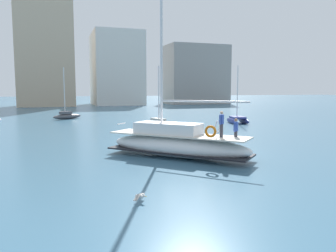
# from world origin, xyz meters

# --- Properties ---
(ground_plane) EXTENTS (400.00, 400.00, 0.00)m
(ground_plane) POSITION_xyz_m (0.00, 0.00, 0.00)
(ground_plane) COLOR #38607A
(main_sailboat) EXTENTS (8.34, 8.63, 12.03)m
(main_sailboat) POSITION_xyz_m (-0.52, -0.63, 0.90)
(main_sailboat) COLOR silver
(main_sailboat) RESTS_ON ground
(moored_sloop_far) EXTENTS (2.58, 5.14, 6.82)m
(moored_sloop_far) POSITION_xyz_m (2.64, 14.23, 0.53)
(moored_sloop_far) COLOR #B7B2A8
(moored_sloop_far) RESTS_ON ground
(moored_catamaran) EXTENTS (2.88, 4.51, 7.32)m
(moored_catamaran) POSITION_xyz_m (14.15, 16.86, 0.54)
(moored_catamaran) COLOR navy
(moored_catamaran) RESTS_ON ground
(moored_cutter_left) EXTENTS (4.48, 3.15, 7.48)m
(moored_cutter_left) POSITION_xyz_m (-6.25, 30.49, 0.52)
(moored_cutter_left) COLOR #4C4C51
(moored_cutter_left) RESTS_ON ground
(seagull) EXTENTS (0.65, 0.84, 0.16)m
(seagull) POSITION_xyz_m (-4.86, -8.32, 0.24)
(seagull) COLOR silver
(seagull) RESTS_ON ground
(waterfront_buildings) EXTENTS (83.54, 17.62, 27.66)m
(waterfront_buildings) POSITION_xyz_m (2.33, 74.09, 9.98)
(waterfront_buildings) COLOR gray
(waterfront_buildings) RESTS_ON ground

